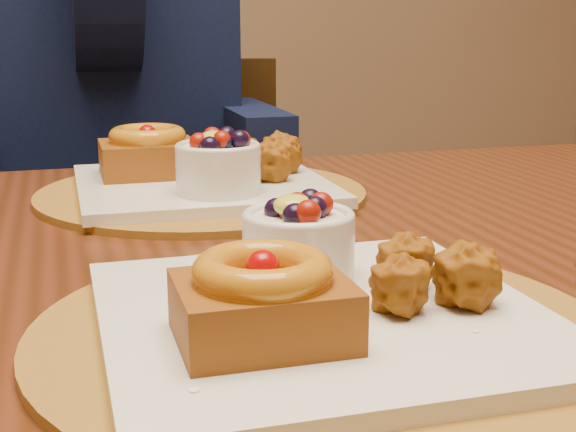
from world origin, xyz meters
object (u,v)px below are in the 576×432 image
object	(u,v)px
place_setting_far	(200,176)
chair_far	(172,270)
dining_table	(246,327)
place_setting_near	(317,304)
diner	(104,51)

from	to	relation	value
place_setting_far	chair_far	size ratio (longest dim) A/B	0.43
dining_table	chair_far	bearing A→B (deg)	87.41
place_setting_near	chair_far	bearing A→B (deg)	87.85
dining_table	diner	world-z (taller)	diner
place_setting_near	chair_far	xyz separation A→B (m)	(0.04, 1.00, -0.29)
dining_table	place_setting_far	world-z (taller)	place_setting_far
place_setting_far	diner	xyz separation A→B (m)	(-0.07, 0.49, 0.12)
place_setting_near	diner	distance (m)	0.93
place_setting_near	diner	size ratio (longest dim) A/B	0.45
place_setting_far	chair_far	bearing A→B (deg)	86.15
diner	chair_far	bearing A→B (deg)	35.92
chair_far	dining_table	bearing A→B (deg)	-83.33
place_setting_far	diner	size ratio (longest dim) A/B	0.45
dining_table	chair_far	distance (m)	0.81
dining_table	place_setting_near	bearing A→B (deg)	-90.55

